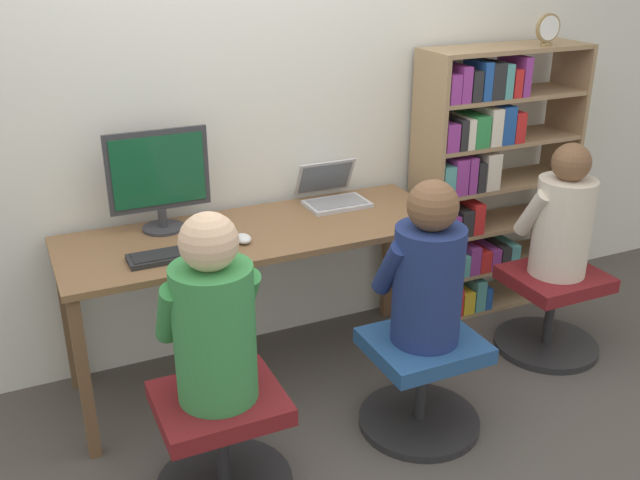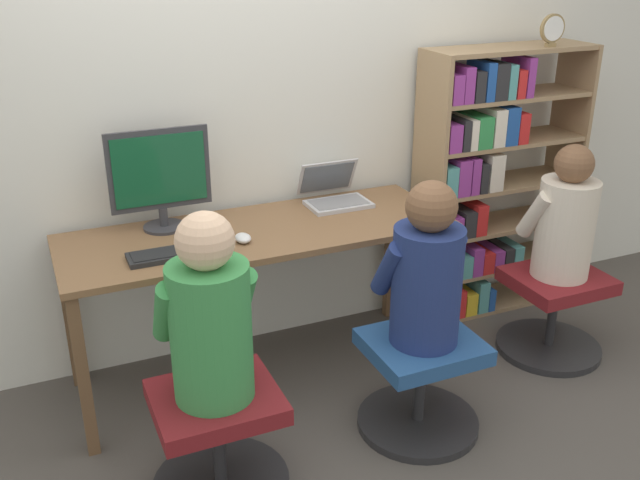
# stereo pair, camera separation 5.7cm
# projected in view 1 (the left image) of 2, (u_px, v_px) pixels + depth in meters

# --- Properties ---
(ground_plane) EXTENTS (14.00, 14.00, 0.00)m
(ground_plane) POSITION_uv_depth(u_px,v_px,m) (287.00, 408.00, 3.32)
(ground_plane) COLOR #4C4742
(wall_back) EXTENTS (10.00, 0.05, 2.60)m
(wall_back) POSITION_uv_depth(u_px,v_px,m) (227.00, 101.00, 3.40)
(wall_back) COLOR silver
(wall_back) RESTS_ON ground_plane
(desk) EXTENTS (1.81, 0.64, 0.78)m
(desk) POSITION_uv_depth(u_px,v_px,m) (259.00, 247.00, 3.32)
(desk) COLOR brown
(desk) RESTS_ON ground_plane
(desktop_monitor) EXTENTS (0.46, 0.19, 0.47)m
(desktop_monitor) POSITION_uv_depth(u_px,v_px,m) (159.00, 179.00, 3.19)
(desktop_monitor) COLOR #333338
(desktop_monitor) RESTS_ON desk
(laptop) EXTENTS (0.31, 0.29, 0.20)m
(laptop) POSITION_uv_depth(u_px,v_px,m) (333.00, 195.00, 3.60)
(laptop) COLOR #B7B7BC
(laptop) RESTS_ON desk
(keyboard) EXTENTS (0.43, 0.14, 0.03)m
(keyboard) POSITION_uv_depth(u_px,v_px,m) (180.00, 254.00, 3.00)
(keyboard) COLOR #232326
(keyboard) RESTS_ON desk
(computer_mouse_by_keyboard) EXTENTS (0.07, 0.09, 0.04)m
(computer_mouse_by_keyboard) POSITION_uv_depth(u_px,v_px,m) (243.00, 239.00, 3.14)
(computer_mouse_by_keyboard) COLOR silver
(computer_mouse_by_keyboard) RESTS_ON desk
(office_chair_left) EXTENTS (0.54, 0.54, 0.44)m
(office_chair_left) POSITION_uv_depth(u_px,v_px,m) (222.00, 440.00, 2.74)
(office_chair_left) COLOR #262628
(office_chair_left) RESTS_ON ground_plane
(office_chair_right) EXTENTS (0.54, 0.54, 0.44)m
(office_chair_right) POSITION_uv_depth(u_px,v_px,m) (421.00, 379.00, 3.12)
(office_chair_right) COLOR #262628
(office_chair_right) RESTS_ON ground_plane
(person_at_monitor) EXTENTS (0.37, 0.34, 0.73)m
(person_at_monitor) POSITION_uv_depth(u_px,v_px,m) (213.00, 318.00, 2.54)
(person_at_monitor) COLOR #388C47
(person_at_monitor) RESTS_ON office_chair_left
(person_at_laptop) EXTENTS (0.36, 0.33, 0.71)m
(person_at_laptop) POSITION_uv_depth(u_px,v_px,m) (428.00, 271.00, 2.92)
(person_at_laptop) COLOR navy
(person_at_laptop) RESTS_ON office_chair_right
(bookshelf) EXTENTS (0.95, 0.31, 1.50)m
(bookshelf) POSITION_uv_depth(u_px,v_px,m) (480.00, 185.00, 3.94)
(bookshelf) COLOR #997A56
(bookshelf) RESTS_ON ground_plane
(desk_clock) EXTENTS (0.14, 0.03, 0.16)m
(desk_clock) POSITION_uv_depth(u_px,v_px,m) (548.00, 29.00, 3.67)
(desk_clock) COLOR olive
(desk_clock) RESTS_ON bookshelf
(office_chair_side) EXTENTS (0.54, 0.54, 0.44)m
(office_chair_side) POSITION_uv_depth(u_px,v_px,m) (551.00, 308.00, 3.72)
(office_chair_side) COLOR #262628
(office_chair_side) RESTS_ON ground_plane
(person_near_shelf) EXTENTS (0.35, 0.32, 0.68)m
(person_near_shelf) POSITION_uv_depth(u_px,v_px,m) (563.00, 218.00, 3.53)
(person_near_shelf) COLOR beige
(person_near_shelf) RESTS_ON office_chair_side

